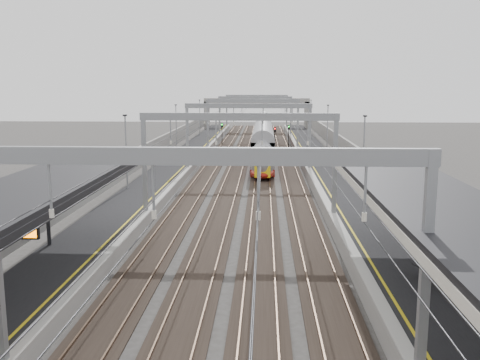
# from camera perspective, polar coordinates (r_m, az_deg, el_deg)

# --- Properties ---
(platform_left) EXTENTS (4.00, 120.00, 1.00)m
(platform_left) POSITION_cam_1_polar(r_m,az_deg,el_deg) (59.29, -6.79, 1.35)
(platform_left) COLOR black
(platform_left) RESTS_ON ground
(platform_right) EXTENTS (4.00, 120.00, 1.00)m
(platform_right) POSITION_cam_1_polar(r_m,az_deg,el_deg) (58.84, 8.77, 1.24)
(platform_right) COLOR black
(platform_right) RESTS_ON ground
(tracks) EXTENTS (11.40, 140.00, 0.20)m
(tracks) POSITION_cam_1_polar(r_m,az_deg,el_deg) (58.59, 0.96, 0.87)
(tracks) COLOR black
(tracks) RESTS_ON ground
(overhead_line) EXTENTS (13.00, 140.00, 6.60)m
(overhead_line) POSITION_cam_1_polar(r_m,az_deg,el_deg) (64.55, 1.15, 7.15)
(overhead_line) COLOR gray
(overhead_line) RESTS_ON platform_left
(canopy_right) EXTENTS (4.40, 30.00, 4.24)m
(canopy_right) POSITION_cam_1_polar(r_m,az_deg,el_deg) (17.56, 23.87, -4.74)
(canopy_right) COLOR black
(canopy_right) RESTS_ON platform_right
(overbridge) EXTENTS (22.00, 2.20, 6.90)m
(overbridge) POSITION_cam_1_polar(r_m,az_deg,el_deg) (112.92, 1.79, 7.91)
(overbridge) COLOR gray
(overbridge) RESTS_ON ground
(wall_left) EXTENTS (0.30, 120.00, 3.20)m
(wall_left) POSITION_cam_1_polar(r_m,az_deg,el_deg) (59.74, -9.85, 2.40)
(wall_left) COLOR gray
(wall_left) RESTS_ON ground
(wall_right) EXTENTS (0.30, 120.00, 3.20)m
(wall_right) POSITION_cam_1_polar(r_m,az_deg,el_deg) (59.12, 11.89, 2.26)
(wall_right) COLOR gray
(wall_right) RESTS_ON ground
(train) EXTENTS (2.49, 45.43, 3.95)m
(train) POSITION_cam_1_polar(r_m,az_deg,el_deg) (72.94, 2.48, 4.16)
(train) COLOR maroon
(train) RESTS_ON ground
(bench) EXTENTS (1.16, 1.99, 1.00)m
(bench) POSITION_cam_1_polar(r_m,az_deg,el_deg) (24.75, 19.89, -8.75)
(bench) COLOR black
(bench) RESTS_ON platform_right
(signal_green) EXTENTS (0.32, 0.32, 3.48)m
(signal_green) POSITION_cam_1_polar(r_m,az_deg,el_deg) (86.90, -1.93, 5.40)
(signal_green) COLOR black
(signal_green) RESTS_ON ground
(signal_red_near) EXTENTS (0.32, 0.32, 3.48)m
(signal_red_near) POSITION_cam_1_polar(r_m,az_deg,el_deg) (78.37, 3.74, 4.89)
(signal_red_near) COLOR black
(signal_red_near) RESTS_ON ground
(signal_red_far) EXTENTS (0.32, 0.32, 3.48)m
(signal_red_far) POSITION_cam_1_polar(r_m,az_deg,el_deg) (82.76, 5.22, 5.14)
(signal_red_far) COLOR black
(signal_red_far) RESTS_ON ground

